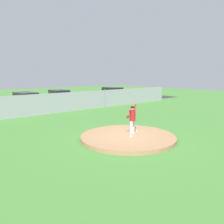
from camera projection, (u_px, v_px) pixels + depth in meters
ground_plane at (70, 121)px, 16.43m from camera, size 80.00×80.00×0.00m
asphalt_strip at (27, 108)px, 22.76m from camera, size 44.00×7.00×0.01m
pitchers_mound at (128, 137)px, 11.95m from camera, size 5.06×5.06×0.20m
pitcher_youth at (132, 117)px, 11.91m from camera, size 0.77×0.46×1.66m
baseball at (137, 131)px, 12.69m from camera, size 0.07×0.07×0.07m
chainlink_fence at (46, 104)px, 19.26m from camera, size 32.90×0.07×1.90m
parked_car_champagne at (59, 98)px, 25.40m from camera, size 2.07×4.12×1.68m
parked_car_red at (112, 94)px, 30.40m from camera, size 1.95×4.74×1.69m
parked_car_white at (26, 101)px, 22.66m from camera, size 2.06×4.76×1.63m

